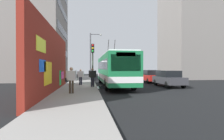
{
  "coord_description": "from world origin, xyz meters",
  "views": [
    {
      "loc": [
        -18.38,
        0.82,
        1.82
      ],
      "look_at": [
        1.61,
        -1.8,
        1.61
      ],
      "focal_mm": 29.72,
      "sensor_mm": 36.0,
      "label": 1
    }
  ],
  "objects_px": {
    "traffic_light": "(93,57)",
    "pedestrian_near_wall": "(71,78)",
    "parked_car_dark_gray": "(168,78)",
    "parked_car_red": "(150,76)",
    "city_bus": "(113,69)",
    "pedestrian_at_curb": "(92,76)",
    "pedestrian_midblock": "(81,76)",
    "street_lamp": "(92,53)"
  },
  "relations": [
    {
      "from": "parked_car_dark_gray",
      "to": "pedestrian_at_curb",
      "type": "height_order",
      "value": "pedestrian_at_curb"
    },
    {
      "from": "city_bus",
      "to": "parked_car_red",
      "type": "relative_size",
      "value": 2.57
    },
    {
      "from": "parked_car_red",
      "to": "pedestrian_near_wall",
      "type": "height_order",
      "value": "pedestrian_near_wall"
    },
    {
      "from": "pedestrian_at_curb",
      "to": "traffic_light",
      "type": "distance_m",
      "value": 2.08
    },
    {
      "from": "parked_car_red",
      "to": "pedestrian_at_curb",
      "type": "height_order",
      "value": "pedestrian_at_curb"
    },
    {
      "from": "traffic_light",
      "to": "pedestrian_near_wall",
      "type": "bearing_deg",
      "value": 163.63
    },
    {
      "from": "parked_car_dark_gray",
      "to": "pedestrian_midblock",
      "type": "height_order",
      "value": "pedestrian_midblock"
    },
    {
      "from": "parked_car_dark_gray",
      "to": "traffic_light",
      "type": "xyz_separation_m",
      "value": [
        0.54,
        7.35,
        2.02
      ]
    },
    {
      "from": "pedestrian_near_wall",
      "to": "pedestrian_midblock",
      "type": "bearing_deg",
      "value": -3.25
    },
    {
      "from": "traffic_light",
      "to": "street_lamp",
      "type": "relative_size",
      "value": 0.61
    },
    {
      "from": "pedestrian_near_wall",
      "to": "parked_car_dark_gray",
      "type": "bearing_deg",
      "value": -61.92
    },
    {
      "from": "parked_car_red",
      "to": "pedestrian_at_curb",
      "type": "xyz_separation_m",
      "value": [
        -6.0,
        7.4,
        0.29
      ]
    },
    {
      "from": "pedestrian_midblock",
      "to": "city_bus",
      "type": "bearing_deg",
      "value": -90.23
    },
    {
      "from": "pedestrian_at_curb",
      "to": "parked_car_dark_gray",
      "type": "bearing_deg",
      "value": -85.19
    },
    {
      "from": "pedestrian_near_wall",
      "to": "street_lamp",
      "type": "bearing_deg",
      "value": -6.76
    },
    {
      "from": "parked_car_red",
      "to": "pedestrian_midblock",
      "type": "bearing_deg",
      "value": 113.78
    },
    {
      "from": "pedestrian_midblock",
      "to": "traffic_light",
      "type": "distance_m",
      "value": 2.41
    },
    {
      "from": "parked_car_dark_gray",
      "to": "traffic_light",
      "type": "relative_size",
      "value": 1.07
    },
    {
      "from": "street_lamp",
      "to": "traffic_light",
      "type": "bearing_deg",
      "value": 179.44
    },
    {
      "from": "city_bus",
      "to": "pedestrian_near_wall",
      "type": "relative_size",
      "value": 7.27
    },
    {
      "from": "parked_car_dark_gray",
      "to": "parked_car_red",
      "type": "distance_m",
      "value": 5.38
    },
    {
      "from": "traffic_light",
      "to": "street_lamp",
      "type": "distance_m",
      "value": 8.6
    },
    {
      "from": "pedestrian_at_curb",
      "to": "street_lamp",
      "type": "distance_m",
      "value": 10.1
    },
    {
      "from": "pedestrian_at_curb",
      "to": "traffic_light",
      "type": "xyz_separation_m",
      "value": [
        1.17,
        -0.05,
        1.72
      ]
    },
    {
      "from": "parked_car_dark_gray",
      "to": "street_lamp",
      "type": "distance_m",
      "value": 12.03
    },
    {
      "from": "pedestrian_at_curb",
      "to": "pedestrian_near_wall",
      "type": "bearing_deg",
      "value": 159.98
    },
    {
      "from": "parked_car_dark_gray",
      "to": "pedestrian_near_wall",
      "type": "xyz_separation_m",
      "value": [
        -4.75,
        8.91,
        0.34
      ]
    },
    {
      "from": "parked_car_dark_gray",
      "to": "parked_car_red",
      "type": "xyz_separation_m",
      "value": [
        5.38,
        -0.0,
        0.0
      ]
    },
    {
      "from": "city_bus",
      "to": "street_lamp",
      "type": "distance_m",
      "value": 8.05
    },
    {
      "from": "parked_car_dark_gray",
      "to": "parked_car_red",
      "type": "relative_size",
      "value": 0.88
    },
    {
      "from": "pedestrian_near_wall",
      "to": "street_lamp",
      "type": "distance_m",
      "value": 14.19
    },
    {
      "from": "parked_car_dark_gray",
      "to": "traffic_light",
      "type": "bearing_deg",
      "value": 85.76
    },
    {
      "from": "pedestrian_at_curb",
      "to": "pedestrian_midblock",
      "type": "xyz_separation_m",
      "value": [
        2.24,
        1.14,
        -0.08
      ]
    },
    {
      "from": "pedestrian_near_wall",
      "to": "traffic_light",
      "type": "height_order",
      "value": "traffic_light"
    },
    {
      "from": "pedestrian_midblock",
      "to": "pedestrian_near_wall",
      "type": "xyz_separation_m",
      "value": [
        -6.37,
        0.36,
        0.12
      ]
    },
    {
      "from": "city_bus",
      "to": "pedestrian_at_curb",
      "type": "bearing_deg",
      "value": 135.3
    },
    {
      "from": "parked_car_red",
      "to": "traffic_light",
      "type": "relative_size",
      "value": 1.22
    },
    {
      "from": "parked_car_dark_gray",
      "to": "pedestrian_near_wall",
      "type": "distance_m",
      "value": 10.1
    },
    {
      "from": "pedestrian_at_curb",
      "to": "street_lamp",
      "type": "xyz_separation_m",
      "value": [
        9.7,
        -0.13,
        2.8
      ]
    },
    {
      "from": "pedestrian_at_curb",
      "to": "street_lamp",
      "type": "relative_size",
      "value": 0.25
    },
    {
      "from": "pedestrian_midblock",
      "to": "street_lamp",
      "type": "relative_size",
      "value": 0.24
    },
    {
      "from": "pedestrian_midblock",
      "to": "traffic_light",
      "type": "xyz_separation_m",
      "value": [
        -1.07,
        -1.19,
        1.8
      ]
    }
  ]
}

